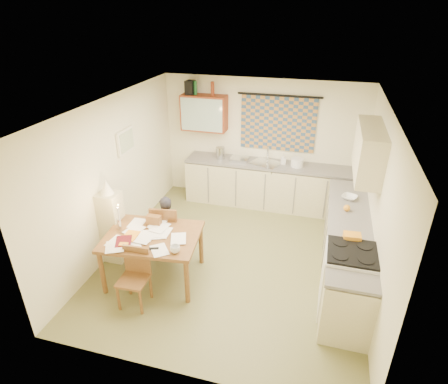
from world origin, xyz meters
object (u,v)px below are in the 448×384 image
(stove, at_px, (347,282))
(chair_far, at_px, (168,239))
(counter_right, at_px, (346,249))
(dining_table, at_px, (154,256))
(person, at_px, (167,227))
(counter_back, at_px, (267,185))
(shelf_stand, at_px, (113,227))

(stove, height_order, chair_far, stove)
(counter_right, bearing_deg, dining_table, -163.14)
(stove, distance_m, person, 2.80)
(counter_back, height_order, chair_far, chair_far)
(shelf_stand, bearing_deg, person, 20.30)
(counter_right, relative_size, chair_far, 3.10)
(dining_table, bearing_deg, person, 85.53)
(counter_back, relative_size, stove, 3.35)
(person, height_order, shelf_stand, shelf_stand)
(stove, xyz_separation_m, shelf_stand, (-3.54, 0.25, 0.10))
(counter_right, bearing_deg, stove, -90.00)
(counter_back, distance_m, stove, 3.10)
(counter_back, height_order, counter_right, same)
(stove, bearing_deg, chair_far, 168.32)
(chair_far, distance_m, person, 0.26)
(stove, relative_size, shelf_stand, 0.83)
(dining_table, xyz_separation_m, person, (-0.02, 0.55, 0.17))
(stove, xyz_separation_m, dining_table, (-2.73, -0.01, -0.11))
(counter_back, xyz_separation_m, stove, (1.50, -2.71, 0.04))
(counter_back, relative_size, counter_right, 1.12)
(counter_back, bearing_deg, stove, -61.02)
(dining_table, height_order, person, person)
(dining_table, height_order, shelf_stand, shelf_stand)
(chair_far, bearing_deg, person, 97.27)
(counter_back, bearing_deg, counter_right, -51.58)
(shelf_stand, bearing_deg, counter_back, 50.37)
(counter_right, distance_m, chair_far, 2.77)
(chair_far, bearing_deg, stove, 159.83)
(stove, height_order, dining_table, stove)
(counter_right, height_order, shelf_stand, shelf_stand)
(dining_table, distance_m, chair_far, 0.59)
(counter_back, xyz_separation_m, chair_far, (-1.26, -2.14, -0.16))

